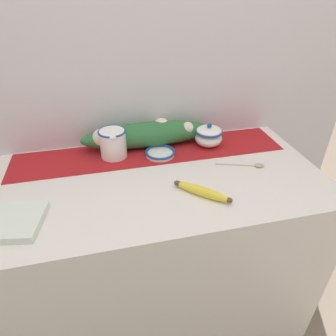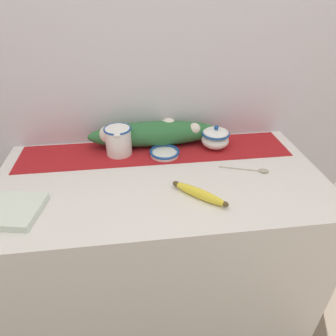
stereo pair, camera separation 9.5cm
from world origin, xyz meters
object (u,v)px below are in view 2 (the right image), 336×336
at_px(banana, 199,193).
at_px(napkin_stack, 14,210).
at_px(sugar_bowl, 215,138).
at_px(spoon, 260,170).
at_px(small_dish, 165,153).
at_px(cream_pitcher, 118,140).

bearing_deg(banana, napkin_stack, -179.48).
height_order(sugar_bowl, banana, sugar_bowl).
xyz_separation_m(spoon, napkin_stack, (-0.86, -0.13, 0.01)).
relative_size(sugar_bowl, small_dish, 0.96).
relative_size(small_dish, banana, 0.72).
bearing_deg(spoon, cream_pitcher, 177.43).
bearing_deg(banana, sugar_bowl, 67.02).
height_order(sugar_bowl, napkin_stack, sugar_bowl).
bearing_deg(napkin_stack, banana, 0.52).
bearing_deg(cream_pitcher, banana, -51.06).
bearing_deg(sugar_bowl, banana, -112.98).
relative_size(banana, spoon, 0.93).
bearing_deg(napkin_stack, sugar_bowl, 24.58).
bearing_deg(small_dish, cream_pitcher, 168.15).
xyz_separation_m(small_dish, spoon, (0.35, -0.17, -0.01)).
xyz_separation_m(sugar_bowl, small_dish, (-0.22, -0.04, -0.03)).
xyz_separation_m(banana, napkin_stack, (-0.59, -0.01, -0.00)).
height_order(cream_pitcher, spoon, cream_pitcher).
xyz_separation_m(sugar_bowl, banana, (-0.14, -0.33, -0.03)).
xyz_separation_m(cream_pitcher, spoon, (0.53, -0.21, -0.06)).
height_order(sugar_bowl, small_dish, sugar_bowl).
relative_size(cream_pitcher, spoon, 0.71).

